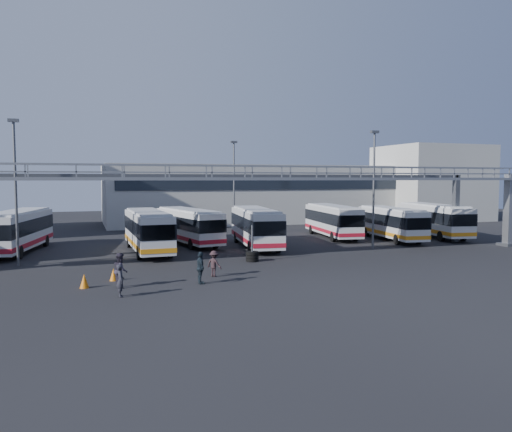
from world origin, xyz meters
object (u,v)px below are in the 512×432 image
object	(u,v)px
pedestrian_c	(214,264)
cone_right	(114,274)
light_pole_back	(234,182)
pedestrian_a	(120,281)
pedestrian_b	(121,270)
light_pole_left	(16,184)
bus_5	(256,226)
bus_9	(433,219)
cone_left	(84,281)
bus_7	(332,220)
pedestrian_d	(201,268)
tire_stack	(252,255)
bus_8	(391,222)
bus_1	(18,229)
bus_4	(188,225)
light_pole_mid	(374,183)
bus_3	(148,229)

from	to	relation	value
pedestrian_c	cone_right	size ratio (longest dim) A/B	2.18
light_pole_back	pedestrian_a	bearing A→B (deg)	-118.36
pedestrian_b	light_pole_left	bearing A→B (deg)	33.80
bus_5	bus_9	size ratio (longest dim) A/B	1.00
cone_left	bus_7	bearing A→B (deg)	34.82
bus_5	pedestrian_c	size ratio (longest dim) A/B	7.18
bus_5	pedestrian_d	world-z (taller)	bus_5
tire_stack	cone_right	bearing A→B (deg)	-159.02
cone_right	tire_stack	xyz separation A→B (m)	(10.12, 3.88, 0.08)
pedestrian_c	cone_left	size ratio (longest dim) A/B	2.03
bus_7	cone_left	world-z (taller)	bus_7
bus_9	cone_right	world-z (taller)	bus_9
bus_5	bus_8	world-z (taller)	bus_5
bus_9	pedestrian_d	xyz separation A→B (m)	(-28.48, -15.07, -0.97)
cone_right	bus_1	bearing A→B (deg)	114.79
pedestrian_c	cone_left	world-z (taller)	pedestrian_c
bus_1	bus_8	world-z (taller)	bus_1
bus_7	bus_4	bearing A→B (deg)	-169.11
bus_4	bus_5	size ratio (longest dim) A/B	0.96
tire_stack	bus_7	bearing A→B (deg)	42.28
light_pole_mid	bus_9	distance (m)	13.26
light_pole_left	bus_7	size ratio (longest dim) A/B	0.90
pedestrian_b	cone_left	xyz separation A→B (m)	(-1.94, 0.51, -0.58)
light_pole_left	pedestrian_d	size ratio (longest dim) A/B	5.40
bus_1	tire_stack	bearing A→B (deg)	-21.16
light_pole_mid	bus_8	bearing A→B (deg)	43.98
bus_1	light_pole_mid	bearing A→B (deg)	-4.68
cone_right	cone_left	bearing A→B (deg)	-136.51
bus_7	bus_8	distance (m)	5.97
pedestrian_b	pedestrian_c	bearing A→B (deg)	-76.86
light_pole_back	bus_9	bearing A→B (deg)	-25.08
pedestrian_c	cone_right	xyz separation A→B (m)	(-6.01, 0.80, -0.44)
light_pole_mid	bus_9	size ratio (longest dim) A/B	0.87
tire_stack	bus_1	bearing A→B (deg)	147.67
light_pole_mid	bus_1	distance (m)	30.10
bus_5	pedestrian_a	size ratio (longest dim) A/B	6.88
pedestrian_b	pedestrian_c	distance (m)	5.89
pedestrian_a	cone_right	xyz separation A→B (m)	(-0.09, 4.41, -0.48)
light_pole_left	light_pole_mid	distance (m)	28.02
bus_1	cone_right	bearing A→B (deg)	-54.04
bus_7	tire_stack	xyz separation A→B (m)	(-12.81, -11.65, -1.41)
light_pole_left	pedestrian_b	size ratio (longest dim) A/B	5.21
pedestrian_c	tire_stack	distance (m)	6.24
light_pole_mid	cone_right	bearing A→B (deg)	-163.84
bus_9	cone_left	size ratio (longest dim) A/B	14.58
light_pole_left	tire_stack	xyz separation A→B (m)	(16.11, -3.50, -5.27)
bus_4	cone_right	world-z (taller)	bus_4
light_pole_left	tire_stack	bearing A→B (deg)	-12.26
bus_7	bus_3	bearing A→B (deg)	-158.58
pedestrian_b	tire_stack	size ratio (longest dim) A/B	0.73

